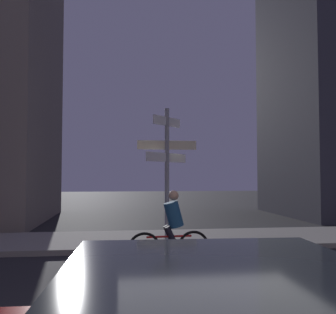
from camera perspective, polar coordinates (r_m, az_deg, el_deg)
sidewalk_kerb at (r=11.09m, az=-0.92°, el=-12.51°), size 40.00×2.99×0.14m
signpost at (r=10.04m, az=-0.16°, el=-0.94°), size 1.60×1.22×3.61m
cyclist at (r=8.31m, az=0.53°, el=-11.07°), size 1.82×0.36×1.61m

